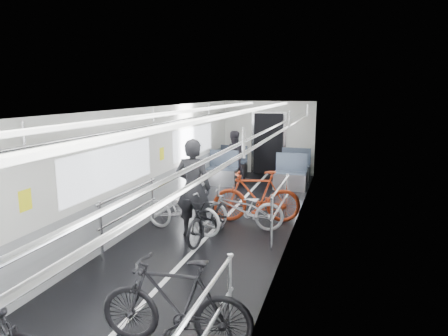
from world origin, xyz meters
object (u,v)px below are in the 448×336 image
object	(u,v)px
bike_right_far	(257,196)
bike_aisle	(209,217)
bike_right_mid	(241,209)
bike_right_near	(176,303)
bike_left_far	(183,210)
person_standing	(193,188)
person_seated	(233,156)

from	to	relation	value
bike_right_far	bike_aisle	distance (m)	1.39
bike_right_mid	bike_aisle	size ratio (longest dim) A/B	1.03
bike_right_far	bike_right_near	bearing A→B (deg)	-12.04
bike_left_far	bike_right_far	xyz separation A→B (m)	(1.25, 1.03, 0.10)
bike_right_mid	bike_right_near	bearing A→B (deg)	-7.40
bike_left_far	person_standing	xyz separation A→B (m)	(0.27, -0.11, 0.48)
bike_right_near	bike_aisle	size ratio (longest dim) A/B	1.04
person_seated	bike_right_near	bearing A→B (deg)	82.92
bike_left_far	bike_aisle	distance (m)	0.65
bike_left_far	person_seated	size ratio (longest dim) A/B	1.11
bike_left_far	bike_right_mid	bearing A→B (deg)	-55.96
bike_right_near	bike_right_far	world-z (taller)	bike_right_far
person_standing	bike_left_far	bearing A→B (deg)	-25.58
bike_left_far	bike_right_near	world-z (taller)	bike_right_near
bike_right_mid	bike_right_far	world-z (taller)	bike_right_far
bike_left_far	bike_right_near	bearing A→B (deg)	-146.22
bike_left_far	bike_right_mid	distance (m)	1.14
bike_right_mid	bike_right_far	xyz separation A→B (m)	(0.18, 0.60, 0.11)
bike_left_far	bike_right_far	bearing A→B (deg)	-38.34
bike_right_mid	person_standing	distance (m)	1.07
bike_right_mid	person_standing	bearing A→B (deg)	-67.21
bike_right_near	bike_aisle	xyz separation A→B (m)	(-0.70, 3.13, -0.08)
bike_right_far	person_standing	world-z (taller)	person_standing
bike_right_mid	person_standing	world-z (taller)	person_standing
bike_right_mid	bike_right_far	size ratio (longest dim) A/B	0.92
bike_right_mid	person_seated	xyz separation A→B (m)	(-1.36, 4.33, 0.32)
bike_right_near	person_standing	bearing A→B (deg)	-167.68
bike_left_far	person_standing	distance (m)	0.57
person_standing	person_seated	world-z (taller)	person_standing
person_seated	bike_left_far	bearing A→B (deg)	75.22
bike_right_near	bike_right_far	xyz separation A→B (m)	(-0.07, 4.36, 0.04)
bike_right_mid	bike_aisle	distance (m)	0.77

